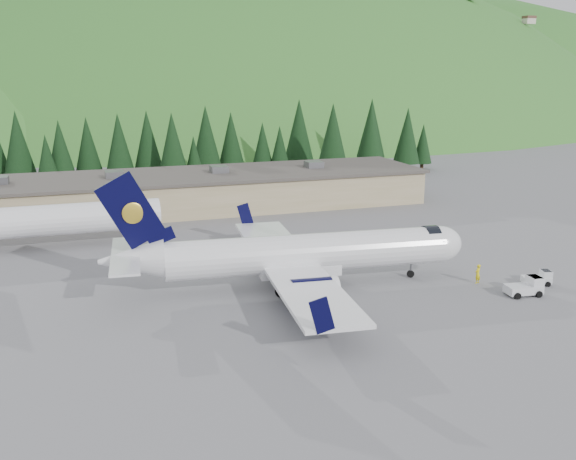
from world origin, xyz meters
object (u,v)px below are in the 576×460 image
at_px(airliner, 298,255).
at_px(ramp_worker, 478,274).
at_px(baggage_tug_a, 527,287).
at_px(terminal_building, 186,191).
at_px(baggage_tug_b, 539,278).
at_px(second_airliner, 36,220).

height_order(airliner, ramp_worker, airliner).
relative_size(baggage_tug_a, ramp_worker, 1.79).
xyz_separation_m(terminal_building, ramp_worker, (20.66, -42.63, -1.68)).
distance_m(baggage_tug_a, baggage_tug_b, 3.71).
bearing_deg(baggage_tug_b, ramp_worker, 174.63).
bearing_deg(baggage_tug_a, airliner, 160.82).
distance_m(second_airliner, baggage_tug_b, 54.29).
bearing_deg(second_airliner, airliner, -42.49).
relative_size(baggage_tug_a, terminal_building, 0.05).
bearing_deg(ramp_worker, baggage_tug_b, 133.34).
bearing_deg(airliner, baggage_tug_a, -19.83).
bearing_deg(baggage_tug_a, ramp_worker, 124.47).
distance_m(second_airliner, baggage_tug_a, 52.88).
bearing_deg(ramp_worker, terminal_building, -88.77).
bearing_deg(baggage_tug_a, baggage_tug_b, 39.97).
bearing_deg(ramp_worker, second_airliner, -57.90).
relative_size(airliner, ramp_worker, 18.50).
bearing_deg(airliner, baggage_tug_b, -11.90).
relative_size(second_airliner, ramp_worker, 14.57).
xyz_separation_m(airliner, ramp_worker, (16.67, -4.72, -2.14)).
bearing_deg(ramp_worker, baggage_tug_a, 93.71).
bearing_deg(terminal_building, baggage_tug_b, -59.84).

